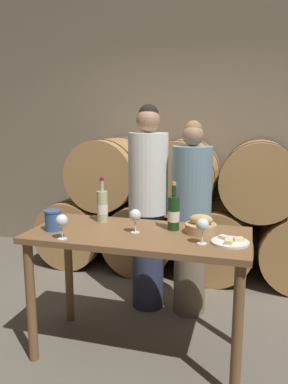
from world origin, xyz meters
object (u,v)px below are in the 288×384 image
wine_bottle_red (174,213)px  cheese_plate (230,242)px  wine_glass_far_left (62,221)px  wine_glass_center (203,225)px  person_left (148,207)px  wine_bottle_white (102,206)px  tasting_table (139,252)px  wine_glass_left (135,216)px  blue_crock (53,220)px  bread_basket (201,226)px  person_right (191,218)px

wine_bottle_red → cheese_plate: size_ratio=1.44×
wine_bottle_red → wine_glass_far_left: wine_bottle_red is taller
wine_bottle_red → wine_glass_center: 0.33m
person_left → wine_bottle_white: bearing=-112.9°
tasting_table → cheese_plate: bearing=-6.3°
wine_glass_left → person_left: bearing=98.3°
cheese_plate → blue_crock: bearing=-177.7°
wine_glass_far_left → wine_glass_left: size_ratio=1.00×
blue_crock → bread_basket: size_ratio=0.67×
wine_bottle_white → wine_glass_left: size_ratio=2.06×
person_left → person_right: bearing=-0.0°
wine_glass_left → wine_bottle_white: bearing=147.5°
person_left → bread_basket: (0.52, -0.60, 0.04)m
bread_basket → wine_glass_far_left: size_ratio=1.30×
wine_bottle_red → person_left: bearing=120.4°
person_right → cheese_plate: size_ratio=7.08×
wine_bottle_red → wine_glass_left: wine_bottle_red is taller
wine_glass_far_left → wine_glass_center: (0.86, 0.15, 0.00)m
blue_crock → wine_glass_left: (0.55, 0.10, 0.04)m
wine_bottle_white → cheese_plate: wine_bottle_white is taller
wine_glass_center → blue_crock: bearing=179.5°
tasting_table → blue_crock: bearing=-168.8°
wine_bottle_red → bread_basket: 0.20m
wine_glass_far_left → wine_glass_left: (0.40, 0.26, 0.00)m
wine_glass_center → wine_bottle_white: bearing=158.0°
blue_crock → wine_glass_left: 0.56m
wine_bottle_red → blue_crock: 0.82m
tasting_table → bread_basket: size_ratio=7.08×
person_left → blue_crock: 0.93m
cheese_plate → wine_glass_left: wine_glass_left is taller
wine_glass_center → bread_basket: bearing=99.4°
person_right → cheese_plate: 0.84m
person_left → wine_glass_center: person_left is taller
blue_crock → wine_glass_center: wine_glass_center is taller
wine_bottle_red → wine_bottle_white: 0.55m
person_right → wine_glass_left: 0.77m
blue_crock → wine_glass_center: size_ratio=0.87×
wine_bottle_white → tasting_table: bearing=-29.6°
wine_bottle_white → blue_crock: 0.39m
tasting_table → wine_glass_left: wine_glass_left is taller
wine_bottle_red → bread_basket: bearing=-8.5°
blue_crock → wine_glass_far_left: wine_glass_far_left is taller
tasting_table → wine_bottle_red: wine_bottle_red is taller
person_left → wine_glass_left: person_left is taller
blue_crock → wine_glass_far_left: bearing=-45.6°
cheese_plate → wine_glass_left: 0.63m
person_left → wine_glass_far_left: size_ratio=11.00×
blue_crock → wine_glass_left: bearing=10.5°
wine_bottle_red → wine_glass_left: bearing=-149.9°
blue_crock → tasting_table: bearing=11.2°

